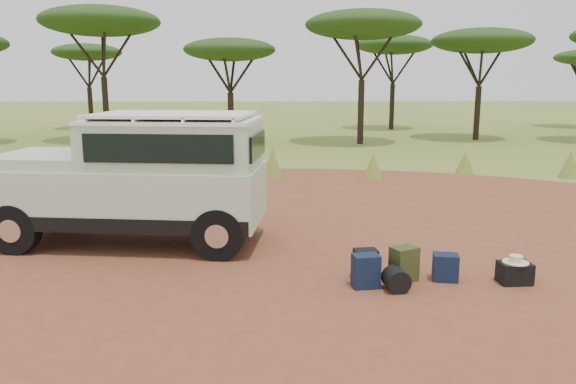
{
  "coord_description": "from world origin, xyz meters",
  "views": [
    {
      "loc": [
        0.13,
        -8.1,
        2.93
      ],
      "look_at": [
        0.32,
        1.5,
        1.0
      ],
      "focal_mm": 35.0,
      "sensor_mm": 36.0,
      "label": 1
    }
  ],
  "objects_px": {
    "walking_staff": "(177,205)",
    "backpack_navy": "(366,271)",
    "backpack_olive": "(404,264)",
    "hard_case": "(515,273)",
    "duffel_navy": "(445,268)",
    "safari_vehicle": "(139,181)",
    "backpack_black": "(365,265)"
  },
  "relations": [
    {
      "from": "walking_staff",
      "to": "backpack_navy",
      "type": "relative_size",
      "value": 3.22
    },
    {
      "from": "backpack_olive",
      "to": "hard_case",
      "type": "distance_m",
      "value": 1.6
    },
    {
      "from": "duffel_navy",
      "to": "hard_case",
      "type": "bearing_deg",
      "value": 2.51
    },
    {
      "from": "safari_vehicle",
      "to": "backpack_black",
      "type": "height_order",
      "value": "safari_vehicle"
    },
    {
      "from": "backpack_black",
      "to": "backpack_navy",
      "type": "xyz_separation_m",
      "value": [
        -0.05,
        -0.33,
        0.01
      ]
    },
    {
      "from": "backpack_navy",
      "to": "walking_staff",
      "type": "bearing_deg",
      "value": 137.46
    },
    {
      "from": "safari_vehicle",
      "to": "backpack_black",
      "type": "relative_size",
      "value": 10.89
    },
    {
      "from": "backpack_olive",
      "to": "backpack_black",
      "type": "bearing_deg",
      "value": 145.35
    },
    {
      "from": "safari_vehicle",
      "to": "walking_staff",
      "type": "xyz_separation_m",
      "value": [
        0.71,
        -0.33,
        -0.37
      ]
    },
    {
      "from": "backpack_olive",
      "to": "hard_case",
      "type": "height_order",
      "value": "backpack_olive"
    },
    {
      "from": "hard_case",
      "to": "backpack_olive",
      "type": "bearing_deg",
      "value": 171.64
    },
    {
      "from": "safari_vehicle",
      "to": "hard_case",
      "type": "xyz_separation_m",
      "value": [
        5.93,
        -2.22,
        -0.98
      ]
    },
    {
      "from": "duffel_navy",
      "to": "hard_case",
      "type": "xyz_separation_m",
      "value": [
        0.98,
        -0.14,
        -0.04
      ]
    },
    {
      "from": "backpack_navy",
      "to": "hard_case",
      "type": "xyz_separation_m",
      "value": [
        2.2,
        0.11,
        -0.08
      ]
    },
    {
      "from": "safari_vehicle",
      "to": "hard_case",
      "type": "relative_size",
      "value": 11.18
    },
    {
      "from": "duffel_navy",
      "to": "backpack_olive",
      "type": "bearing_deg",
      "value": -169.52
    },
    {
      "from": "duffel_navy",
      "to": "backpack_black",
      "type": "bearing_deg",
      "value": -172.87
    },
    {
      "from": "safari_vehicle",
      "to": "backpack_navy",
      "type": "distance_m",
      "value": 4.49
    },
    {
      "from": "safari_vehicle",
      "to": "backpack_olive",
      "type": "bearing_deg",
      "value": -19.14
    },
    {
      "from": "duffel_navy",
      "to": "safari_vehicle",
      "type": "bearing_deg",
      "value": 168.06
    },
    {
      "from": "safari_vehicle",
      "to": "hard_case",
      "type": "height_order",
      "value": "safari_vehicle"
    },
    {
      "from": "backpack_black",
      "to": "backpack_olive",
      "type": "xyz_separation_m",
      "value": [
        0.56,
        -0.07,
        0.03
      ]
    },
    {
      "from": "backpack_black",
      "to": "duffel_navy",
      "type": "height_order",
      "value": "backpack_black"
    },
    {
      "from": "safari_vehicle",
      "to": "walking_staff",
      "type": "bearing_deg",
      "value": -18.1
    },
    {
      "from": "backpack_navy",
      "to": "duffel_navy",
      "type": "relative_size",
      "value": 1.2
    },
    {
      "from": "backpack_black",
      "to": "backpack_olive",
      "type": "distance_m",
      "value": 0.56
    },
    {
      "from": "hard_case",
      "to": "backpack_navy",
      "type": "bearing_deg",
      "value": 179.81
    },
    {
      "from": "walking_staff",
      "to": "safari_vehicle",
      "type": "bearing_deg",
      "value": 120.08
    },
    {
      "from": "safari_vehicle",
      "to": "hard_case",
      "type": "distance_m",
      "value": 6.4
    },
    {
      "from": "walking_staff",
      "to": "backpack_black",
      "type": "bearing_deg",
      "value": -64.07
    },
    {
      "from": "backpack_navy",
      "to": "duffel_navy",
      "type": "distance_m",
      "value": 1.25
    },
    {
      "from": "safari_vehicle",
      "to": "walking_staff",
      "type": "height_order",
      "value": "safari_vehicle"
    }
  ]
}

